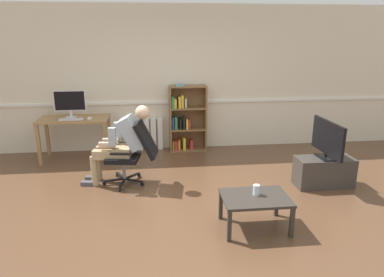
{
  "coord_description": "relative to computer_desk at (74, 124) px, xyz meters",
  "views": [
    {
      "loc": [
        -0.4,
        -4.06,
        2.17
      ],
      "look_at": [
        0.15,
        0.85,
        0.7
      ],
      "focal_mm": 32.95,
      "sensor_mm": 36.0,
      "label": 1
    }
  ],
  "objects": [
    {
      "name": "keyboard",
      "position": [
        -0.01,
        -0.14,
        0.12
      ],
      "size": [
        0.4,
        0.12,
        0.02
      ],
      "primitive_type": "cube",
      "color": "silver",
      "rests_on": "computer_desk"
    },
    {
      "name": "office_chair",
      "position": [
        1.08,
        -1.22,
        -0.12
      ],
      "size": [
        0.86,
        0.62,
        0.96
      ],
      "rotation": [
        0.0,
        0.0,
        -1.72
      ],
      "color": "black",
      "rests_on": "ground_plane"
    },
    {
      "name": "person_seated",
      "position": [
        0.91,
        -1.2,
        0.0
      ],
      "size": [
        1.05,
        0.46,
        1.2
      ],
      "rotation": [
        0.0,
        0.0,
        -1.72
      ],
      "color": "tan",
      "rests_on": "ground_plane"
    },
    {
      "name": "radiator",
      "position": [
        1.19,
        0.39,
        -0.33
      ],
      "size": [
        0.74,
        0.08,
        0.63
      ],
      "color": "white",
      "rests_on": "ground_plane"
    },
    {
      "name": "ground_plane",
      "position": [
        1.79,
        -2.15,
        -0.64
      ],
      "size": [
        18.0,
        18.0,
        0.0
      ],
      "primitive_type": "plane",
      "color": "brown"
    },
    {
      "name": "computer_mouse",
      "position": [
        0.29,
        -0.12,
        0.13
      ],
      "size": [
        0.06,
        0.1,
        0.03
      ],
      "primitive_type": "cube",
      "color": "white",
      "rests_on": "computer_desk"
    },
    {
      "name": "imac_monitor",
      "position": [
        -0.06,
        0.08,
        0.39
      ],
      "size": [
        0.55,
        0.14,
        0.48
      ],
      "color": "silver",
      "rests_on": "computer_desk"
    },
    {
      "name": "tv_screen",
      "position": [
        3.87,
        -1.62,
        0.08
      ],
      "size": [
        0.21,
        0.83,
        0.55
      ],
      "rotation": [
        0.0,
        0.0,
        1.6
      ],
      "color": "black",
      "rests_on": "tv_stand"
    },
    {
      "name": "coffee_table",
      "position": [
        2.52,
        -2.66,
        -0.3
      ],
      "size": [
        0.76,
        0.55,
        0.39
      ],
      "color": "#332D28",
      "rests_on": "ground_plane"
    },
    {
      "name": "back_wall",
      "position": [
        1.79,
        0.5,
        0.71
      ],
      "size": [
        12.0,
        0.13,
        2.7
      ],
      "color": "beige",
      "rests_on": "ground_plane"
    },
    {
      "name": "drinking_glass",
      "position": [
        2.54,
        -2.62,
        -0.19
      ],
      "size": [
        0.08,
        0.08,
        0.12
      ],
      "primitive_type": "cylinder",
      "color": "silver",
      "rests_on": "coffee_table"
    },
    {
      "name": "computer_desk",
      "position": [
        0.0,
        0.0,
        0.0
      ],
      "size": [
        1.2,
        0.61,
        0.76
      ],
      "color": "#9E7547",
      "rests_on": "ground_plane"
    },
    {
      "name": "tv_stand",
      "position": [
        3.87,
        -1.62,
        -0.42
      ],
      "size": [
        0.83,
        0.37,
        0.43
      ],
      "color": "#3D3833",
      "rests_on": "ground_plane"
    },
    {
      "name": "bookshelf",
      "position": [
        2.0,
        0.29,
        -0.04
      ],
      "size": [
        0.7,
        0.29,
        1.28
      ],
      "color": "brown",
      "rests_on": "ground_plane"
    }
  ]
}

